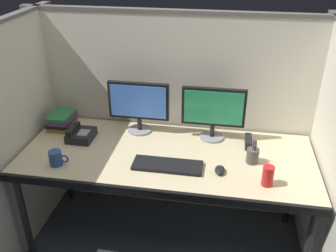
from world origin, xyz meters
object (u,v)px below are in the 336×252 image
desk_phone (80,134)px  pen_cup (253,156)px  coffee_mug (56,158)px  red_stapler (248,142)px  desk (166,161)px  computer_mouse (220,170)px  monitor_left (139,104)px  monitor_right (213,110)px  soda_can (268,176)px  keyboard_main (167,165)px  book_stack (62,120)px

desk_phone → pen_cup: pen_cup is taller
coffee_mug → red_stapler: bearing=20.3°
desk → computer_mouse: bearing=-21.6°
desk → desk_phone: (-0.63, 0.11, 0.08)m
monitor_left → monitor_right: (0.52, -0.01, 0.00)m
soda_can → desk: bearing=160.9°
keyboard_main → soda_can: (0.59, -0.08, 0.05)m
red_stapler → desk_phone: desk_phone is taller
monitor_left → coffee_mug: size_ratio=3.41×
computer_mouse → pen_cup: size_ratio=0.58×
desk → desk_phone: 0.64m
monitor_right → book_stack: monitor_right is taller
computer_mouse → book_stack: (-1.18, 0.39, 0.04)m
monitor_right → coffee_mug: bearing=-151.8°
keyboard_main → coffee_mug: coffee_mug is taller
desk_phone → pen_cup: (1.17, -0.10, 0.02)m
monitor_left → keyboard_main: monitor_left is taller
desk_phone → book_stack: size_ratio=0.87×
red_stapler → desk_phone: size_ratio=0.79×
computer_mouse → pen_cup: pen_cup is taller
monitor_left → book_stack: 0.60m
red_stapler → monitor_left: bearing=174.5°
computer_mouse → book_stack: size_ratio=0.44×
monitor_right → keyboard_main: monitor_right is taller
monitor_left → soda_can: monitor_left is taller
computer_mouse → pen_cup: 0.24m
desk → monitor_left: monitor_left is taller
monitor_left → soda_can: (0.87, -0.50, -0.15)m
soda_can → monitor_right: bearing=125.3°
red_stapler → coffee_mug: (-1.18, -0.44, 0.02)m
monitor_left → pen_cup: 0.86m
desk → keyboard_main: size_ratio=4.42×
red_stapler → book_stack: bearing=178.5°
desk → soda_can: bearing=-19.1°
soda_can → coffee_mug: soda_can is taller
monitor_left → monitor_right: size_ratio=1.00×
keyboard_main → desk_phone: 0.70m
monitor_right → pen_cup: (0.27, -0.27, -0.17)m
pen_cup → coffee_mug: size_ratio=1.31×
computer_mouse → pen_cup: bearing=36.6°
desk_phone → soda_can: soda_can is taller
desk → red_stapler: size_ratio=12.67×
keyboard_main → coffee_mug: bearing=-172.6°
red_stapler → soda_can: size_ratio=1.23×
pen_cup → red_stapler: bearing=95.4°
monitor_right → keyboard_main: (-0.24, -0.41, -0.20)m
red_stapler → coffee_mug: bearing=-159.7°
desk → pen_cup: (0.54, 0.01, 0.10)m
computer_mouse → desk_phone: (-0.98, 0.25, 0.02)m
pen_cup → book_stack: (-1.37, 0.24, 0.01)m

